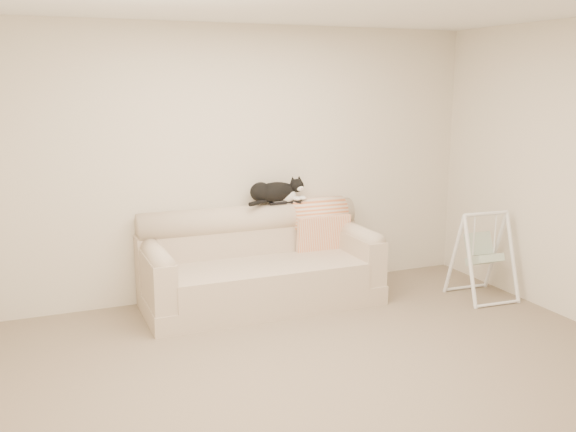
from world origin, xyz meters
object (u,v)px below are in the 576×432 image
object	(u,v)px
sofa	(259,267)
baby_swing	(483,255)
remote_a	(278,203)
remote_b	(293,202)
tuxedo_cat	(275,192)

from	to	relation	value
sofa	baby_swing	size ratio (longest dim) A/B	2.56
sofa	remote_a	world-z (taller)	remote_a
remote_b	baby_swing	bearing A→B (deg)	-29.43
remote_b	tuxedo_cat	world-z (taller)	tuxedo_cat
sofa	tuxedo_cat	xyz separation A→B (m)	(0.26, 0.24, 0.67)
sofa	remote_a	distance (m)	0.66
remote_a	remote_b	xyz separation A→B (m)	(0.16, -0.00, -0.00)
tuxedo_cat	baby_swing	bearing A→B (deg)	-27.43
remote_b	tuxedo_cat	bearing A→B (deg)	173.63
sofa	remote_b	bearing A→B (deg)	26.48
remote_a	baby_swing	size ratio (longest dim) A/B	0.21
remote_b	sofa	bearing A→B (deg)	-153.52
remote_a	remote_b	world-z (taller)	remote_a
remote_a	remote_b	size ratio (longest dim) A/B	1.10
remote_a	baby_swing	xyz separation A→B (m)	(1.77, -0.91, -0.48)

